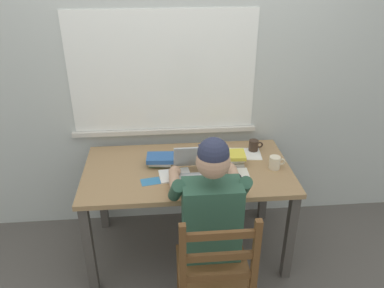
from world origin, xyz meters
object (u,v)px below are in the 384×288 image
(coffee_mug_dark, at_px, (254,146))
(book_stack_side, at_px, (231,158))
(coffee_mug_white, at_px, (275,163))
(book_stack_main, at_px, (160,160))
(computer_mouse, at_px, (237,177))
(wooden_chair, at_px, (215,274))
(laptop, at_px, (199,172))
(landscape_photo_print, at_px, (151,181))
(seated_person, at_px, (209,213))
(desk, at_px, (187,179))

(coffee_mug_dark, xyz_separation_m, book_stack_side, (-0.21, -0.18, -0.00))
(coffee_mug_white, relative_size, book_stack_main, 0.58)
(coffee_mug_white, relative_size, coffee_mug_dark, 1.05)
(computer_mouse, distance_m, coffee_mug_dark, 0.45)
(book_stack_side, bearing_deg, wooden_chair, -105.92)
(laptop, height_order, book_stack_main, laptop)
(book_stack_side, bearing_deg, laptop, -145.07)
(book_stack_side, height_order, landscape_photo_print, book_stack_side)
(seated_person, xyz_separation_m, landscape_photo_print, (-0.36, 0.32, 0.05))
(desk, relative_size, coffee_mug_white, 12.67)
(laptop, xyz_separation_m, book_stack_side, (0.26, 0.18, -0.01))
(desk, relative_size, laptop, 4.36)
(wooden_chair, height_order, coffee_mug_dark, wooden_chair)
(computer_mouse, height_order, coffee_mug_white, coffee_mug_white)
(seated_person, xyz_separation_m, coffee_mug_white, (0.52, 0.41, 0.09))
(wooden_chair, xyz_separation_m, computer_mouse, (0.23, 0.57, 0.29))
(seated_person, distance_m, laptop, 0.35)
(coffee_mug_dark, relative_size, book_stack_main, 0.55)
(laptop, xyz_separation_m, book_stack_main, (-0.26, 0.21, -0.01))
(coffee_mug_white, bearing_deg, book_stack_main, 171.14)
(desk, bearing_deg, landscape_photo_print, -149.71)
(wooden_chair, distance_m, book_stack_side, 0.88)
(laptop, bearing_deg, book_stack_main, 141.23)
(desk, xyz_separation_m, coffee_mug_dark, (0.53, 0.22, 0.14))
(desk, xyz_separation_m, book_stack_side, (0.32, 0.04, 0.13))
(computer_mouse, distance_m, landscape_photo_print, 0.59)
(book_stack_main, bearing_deg, seated_person, -61.98)
(desk, relative_size, book_stack_side, 6.99)
(wooden_chair, xyz_separation_m, book_stack_side, (0.23, 0.79, 0.31))
(seated_person, distance_m, computer_mouse, 0.38)
(seated_person, xyz_separation_m, computer_mouse, (0.23, 0.29, 0.06))
(desk, xyz_separation_m, coffee_mug_white, (0.62, -0.05, 0.14))
(laptop, bearing_deg, book_stack_side, 34.93)
(wooden_chair, bearing_deg, laptop, 92.74)
(seated_person, height_order, book_stack_main, seated_person)
(book_stack_main, height_order, book_stack_side, book_stack_side)
(book_stack_main, distance_m, landscape_photo_print, 0.24)
(desk, relative_size, coffee_mug_dark, 13.33)
(desk, distance_m, laptop, 0.21)
(wooden_chair, relative_size, book_stack_side, 4.55)
(seated_person, xyz_separation_m, laptop, (-0.03, 0.33, 0.09))
(wooden_chair, height_order, book_stack_side, wooden_chair)
(laptop, relative_size, book_stack_main, 1.69)
(wooden_chair, height_order, laptop, wooden_chair)
(wooden_chair, height_order, coffee_mug_white, wooden_chair)
(computer_mouse, bearing_deg, book_stack_side, 90.82)
(coffee_mug_dark, relative_size, book_stack_side, 0.52)
(coffee_mug_dark, bearing_deg, wooden_chair, -114.17)
(wooden_chair, xyz_separation_m, laptop, (-0.03, 0.61, 0.32))
(seated_person, relative_size, book_stack_side, 6.00)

